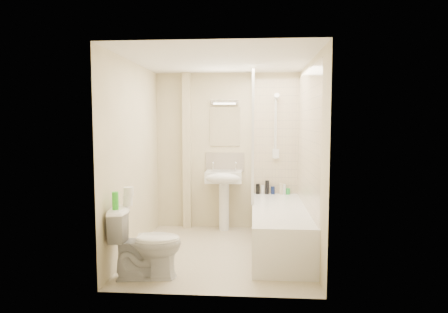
{
  "coord_description": "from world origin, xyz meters",
  "views": [
    {
      "loc": [
        0.41,
        -4.91,
        1.66
      ],
      "look_at": [
        0.03,
        0.2,
        1.21
      ],
      "focal_mm": 32.0,
      "sensor_mm": 36.0,
      "label": 1
    }
  ],
  "objects": [
    {
      "name": "mirror",
      "position": [
        -0.03,
        1.24,
        1.58
      ],
      "size": [
        0.46,
        0.01,
        0.6
      ],
      "primitive_type": "cube",
      "color": "white",
      "rests_on": "wall_back"
    },
    {
      "name": "pipe_boxing",
      "position": [
        -0.62,
        1.19,
        1.2
      ],
      "size": [
        0.12,
        0.12,
        2.4
      ],
      "primitive_type": "cube",
      "color": "beige",
      "rests_on": "ground"
    },
    {
      "name": "shower_fixture",
      "position": [
        0.75,
        1.19,
        1.55
      ],
      "size": [
        0.1,
        0.16,
        0.99
      ],
      "color": "white",
      "rests_on": "wall_back"
    },
    {
      "name": "tile_right",
      "position": [
        1.09,
        0.2,
        1.42
      ],
      "size": [
        0.01,
        2.1,
        1.75
      ],
      "primitive_type": "cube",
      "color": "beige",
      "rests_on": "wall_right"
    },
    {
      "name": "ceiling",
      "position": [
        0.0,
        0.0,
        2.4
      ],
      "size": [
        2.2,
        2.5,
        0.02
      ],
      "primitive_type": "cube",
      "color": "white",
      "rests_on": "wall_back"
    },
    {
      "name": "shower_screen",
      "position": [
        0.4,
        0.8,
        1.45
      ],
      "size": [
        0.04,
        0.92,
        1.8
      ],
      "color": "white",
      "rests_on": "bathtub"
    },
    {
      "name": "wall_right",
      "position": [
        1.1,
        0.0,
        1.2
      ],
      "size": [
        0.02,
        2.5,
        2.4
      ],
      "primitive_type": "cube",
      "color": "beige",
      "rests_on": "ground"
    },
    {
      "name": "bottle_white_a",
      "position": [
        0.55,
        1.16,
        0.62
      ],
      "size": [
        0.06,
        0.06,
        0.13
      ],
      "primitive_type": "cylinder",
      "color": "silver",
      "rests_on": "bathtub"
    },
    {
      "name": "wall_back",
      "position": [
        0.0,
        1.25,
        1.2
      ],
      "size": [
        2.2,
        0.02,
        2.4
      ],
      "primitive_type": "cube",
      "color": "beige",
      "rests_on": "ground"
    },
    {
      "name": "pedestal_sink",
      "position": [
        -0.03,
        1.01,
        0.73
      ],
      "size": [
        0.54,
        0.49,
        1.04
      ],
      "color": "white",
      "rests_on": "ground"
    },
    {
      "name": "bottle_green",
      "position": [
        0.94,
        1.16,
        0.6
      ],
      "size": [
        0.06,
        0.06,
        0.09
      ],
      "primitive_type": "cylinder",
      "color": "green",
      "rests_on": "bathtub"
    },
    {
      "name": "toilet_roll_lower",
      "position": [
        -0.95,
        -0.74,
        0.81
      ],
      "size": [
        0.1,
        0.1,
        0.11
      ],
      "primitive_type": "cylinder",
      "color": "white",
      "rests_on": "toilet"
    },
    {
      "name": "green_bottle",
      "position": [
        -1.01,
        -0.96,
        0.84
      ],
      "size": [
        0.07,
        0.07,
        0.18
      ],
      "primitive_type": "cylinder",
      "color": "green",
      "rests_on": "toilet"
    },
    {
      "name": "bathtub",
      "position": [
        0.75,
        0.2,
        0.29
      ],
      "size": [
        0.7,
        2.1,
        0.55
      ],
      "color": "white",
      "rests_on": "ground"
    },
    {
      "name": "toilet_roll_upper",
      "position": [
        -0.93,
        -0.76,
        0.91
      ],
      "size": [
        0.11,
        0.11,
        0.09
      ],
      "primitive_type": "cylinder",
      "color": "white",
      "rests_on": "toilet_roll_lower"
    },
    {
      "name": "tile_back",
      "position": [
        0.75,
        1.24,
        1.42
      ],
      "size": [
        0.7,
        0.01,
        1.75
      ],
      "primitive_type": "cube",
      "color": "beige",
      "rests_on": "wall_back"
    },
    {
      "name": "bottle_blue",
      "position": [
        0.71,
        1.16,
        0.61
      ],
      "size": [
        0.06,
        0.06,
        0.12
      ],
      "primitive_type": "cylinder",
      "color": "#121F50",
      "rests_on": "bathtub"
    },
    {
      "name": "bottle_black_b",
      "position": [
        0.62,
        1.16,
        0.65
      ],
      "size": [
        0.06,
        0.06,
        0.21
      ],
      "primitive_type": "cylinder",
      "color": "black",
      "rests_on": "bathtub"
    },
    {
      "name": "floor",
      "position": [
        0.0,
        0.0,
        0.0
      ],
      "size": [
        2.5,
        2.5,
        0.0
      ],
      "primitive_type": "plane",
      "color": "beige",
      "rests_on": "ground"
    },
    {
      "name": "toilet",
      "position": [
        -0.72,
        -0.85,
        0.38
      ],
      "size": [
        0.61,
        0.85,
        0.75
      ],
      "primitive_type": "imported",
      "rotation": [
        0.0,
        0.0,
        1.7
      ],
      "color": "white",
      "rests_on": "ground"
    },
    {
      "name": "splashback",
      "position": [
        -0.03,
        1.24,
        1.03
      ],
      "size": [
        0.6,
        0.02,
        0.3
      ],
      "primitive_type": "cube",
      "color": "beige",
      "rests_on": "wall_back"
    },
    {
      "name": "bottle_cream",
      "position": [
        0.83,
        1.16,
        0.64
      ],
      "size": [
        0.06,
        0.06,
        0.17
      ],
      "primitive_type": "cylinder",
      "color": "beige",
      "rests_on": "bathtub"
    },
    {
      "name": "bottle_black_a",
      "position": [
        0.48,
        1.16,
        0.63
      ],
      "size": [
        0.06,
        0.06,
        0.16
      ],
      "primitive_type": "cylinder",
      "color": "black",
      "rests_on": "bathtub"
    },
    {
      "name": "strip_light",
      "position": [
        -0.03,
        1.22,
        1.95
      ],
      "size": [
        0.42,
        0.07,
        0.07
      ],
      "primitive_type": "cube",
      "color": "silver",
      "rests_on": "wall_back"
    },
    {
      "name": "bottle_white_b",
      "position": [
        0.88,
        1.16,
        0.63
      ],
      "size": [
        0.05,
        0.05,
        0.15
      ],
      "primitive_type": "cylinder",
      "color": "silver",
      "rests_on": "bathtub"
    },
    {
      "name": "wall_left",
      "position": [
        -1.1,
        0.0,
        1.2
      ],
      "size": [
        0.02,
        2.5,
        2.4
      ],
      "primitive_type": "cube",
      "color": "beige",
      "rests_on": "ground"
    }
  ]
}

